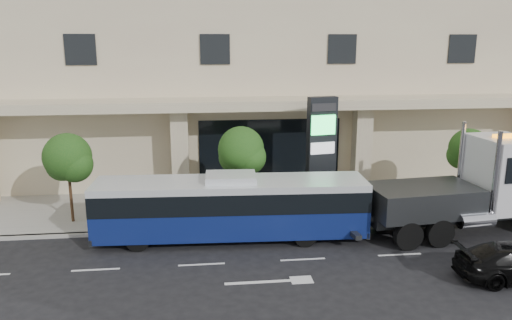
# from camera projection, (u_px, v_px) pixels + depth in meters

# --- Properties ---
(ground) EXTENTS (120.00, 120.00, 0.00)m
(ground) POSITION_uv_depth(u_px,v_px,m) (296.00, 245.00, 21.24)
(ground) COLOR black
(ground) RESTS_ON ground
(sidewalk) EXTENTS (120.00, 6.00, 0.15)m
(sidewalk) POSITION_uv_depth(u_px,v_px,m) (277.00, 205.00, 26.05)
(sidewalk) COLOR gray
(sidewalk) RESTS_ON ground
(curb) EXTENTS (120.00, 0.30, 0.15)m
(curb) POSITION_uv_depth(u_px,v_px,m) (287.00, 226.00, 23.16)
(curb) COLOR gray
(curb) RESTS_ON ground
(convention_center) EXTENTS (60.00, 17.60, 20.00)m
(convention_center) POSITION_uv_depth(u_px,v_px,m) (255.00, 17.00, 33.80)
(convention_center) COLOR #C3AD92
(convention_center) RESTS_ON ground
(tree_left) EXTENTS (2.27, 2.20, 4.22)m
(tree_left) POSITION_uv_depth(u_px,v_px,m) (68.00, 160.00, 22.87)
(tree_left) COLOR #422B19
(tree_left) RESTS_ON sidewalk
(tree_mid) EXTENTS (2.28, 2.20, 4.38)m
(tree_mid) POSITION_uv_depth(u_px,v_px,m) (242.00, 153.00, 23.73)
(tree_mid) COLOR #422B19
(tree_mid) RESTS_ON sidewalk
(tree_right) EXTENTS (2.10, 2.00, 4.04)m
(tree_right) POSITION_uv_depth(u_px,v_px,m) (469.00, 151.00, 25.06)
(tree_right) COLOR #422B19
(tree_right) RESTS_ON sidewalk
(city_bus) EXTENTS (11.74, 2.99, 2.95)m
(city_bus) POSITION_uv_depth(u_px,v_px,m) (231.00, 206.00, 21.50)
(city_bus) COLOR black
(city_bus) RESTS_ON ground
(tow_truck) EXTENTS (10.75, 3.50, 4.88)m
(tow_truck) POSITION_uv_depth(u_px,v_px,m) (480.00, 189.00, 22.21)
(tow_truck) COLOR #2D3033
(tow_truck) RESTS_ON ground
(signage_pylon) EXTENTS (1.48, 0.75, 5.69)m
(signage_pylon) POSITION_uv_depth(u_px,v_px,m) (321.00, 154.00, 24.54)
(signage_pylon) COLOR black
(signage_pylon) RESTS_ON sidewalk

